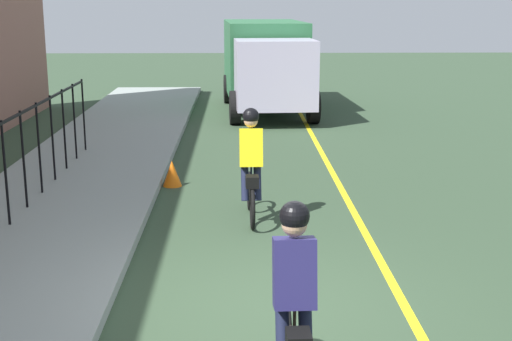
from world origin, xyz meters
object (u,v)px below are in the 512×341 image
object	(u,v)px
cyclist_follow	(294,304)
traffic_cone_far	(172,173)
cyclist_lead	(251,165)
box_truck_background	(266,62)

from	to	relation	value
cyclist_follow	traffic_cone_far	world-z (taller)	cyclist_follow
cyclist_lead	box_truck_background	xyz separation A→B (m)	(11.59, -0.68, 0.64)
cyclist_lead	cyclist_follow	xyz separation A→B (m)	(-5.24, -0.28, 0.00)
traffic_cone_far	box_truck_background	bearing A→B (deg)	-12.85
cyclist_lead	cyclist_follow	bearing A→B (deg)	-178.74
cyclist_lead	traffic_cone_far	size ratio (longest dim) A/B	3.67
cyclist_lead	traffic_cone_far	distance (m)	2.73
cyclist_follow	traffic_cone_far	xyz separation A→B (m)	(7.44, 1.74, -0.66)
cyclist_lead	box_truck_background	bearing A→B (deg)	-5.13
cyclist_lead	traffic_cone_far	world-z (taller)	cyclist_lead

